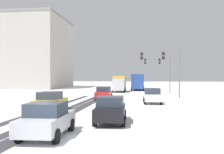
% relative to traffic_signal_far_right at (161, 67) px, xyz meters
% --- Properties ---
extents(ground_plane, '(300.00, 300.00, 0.00)m').
position_rel_traffic_signal_far_right_xyz_m(ground_plane, '(-6.51, -36.42, -4.58)').
color(ground_plane, white).
extents(wheel_track_left_lane, '(1.00, 29.16, 0.01)m').
position_rel_traffic_signal_far_right_xyz_m(wheel_track_left_lane, '(-8.75, -23.17, -4.58)').
color(wheel_track_left_lane, '#38383D').
rests_on(wheel_track_left_lane, ground).
extents(wheel_track_right_lane, '(0.73, 29.16, 0.01)m').
position_rel_traffic_signal_far_right_xyz_m(wheel_track_right_lane, '(-11.39, -23.17, -4.58)').
color(wheel_track_right_lane, '#38383D').
rests_on(wheel_track_right_lane, ground).
extents(wheel_track_center, '(0.72, 29.16, 0.01)m').
position_rel_traffic_signal_far_right_xyz_m(wheel_track_center, '(-9.68, -23.17, -4.58)').
color(wheel_track_center, '#38383D').
rests_on(wheel_track_center, ground).
extents(sidewalk_kerb_right, '(4.00, 29.16, 0.12)m').
position_rel_traffic_signal_far_right_xyz_m(sidewalk_kerb_right, '(2.95, -24.49, -4.52)').
color(sidewalk_kerb_right, white).
rests_on(sidewalk_kerb_right, ground).
extents(traffic_signal_far_right, '(4.62, 0.55, 6.50)m').
position_rel_traffic_signal_far_right_xyz_m(traffic_signal_far_right, '(0.00, 0.00, 0.00)').
color(traffic_signal_far_right, slate).
rests_on(traffic_signal_far_right, ground).
extents(traffic_signal_near_right, '(5.20, 0.41, 6.50)m').
position_rel_traffic_signal_far_right_xyz_m(traffic_signal_near_right, '(-0.21, -11.94, 0.03)').
color(traffic_signal_near_right, slate).
rests_on(traffic_signal_near_right, ground).
extents(car_red_lead, '(1.91, 4.14, 1.62)m').
position_rel_traffic_signal_far_right_xyz_m(car_red_lead, '(-7.92, -14.69, -3.76)').
color(car_red_lead, red).
rests_on(car_red_lead, ground).
extents(car_white_second, '(1.94, 4.16, 1.62)m').
position_rel_traffic_signal_far_right_xyz_m(car_white_second, '(-2.15, -18.43, -3.76)').
color(car_white_second, silver).
rests_on(car_white_second, ground).
extents(car_yellow_cab_third, '(1.87, 4.12, 1.62)m').
position_rel_traffic_signal_far_right_xyz_m(car_yellow_cab_third, '(-10.57, -25.93, -3.76)').
color(car_yellow_cab_third, yellow).
rests_on(car_yellow_cab_third, ground).
extents(car_black_fourth, '(1.99, 4.18, 1.62)m').
position_rel_traffic_signal_far_right_xyz_m(car_black_fourth, '(-5.06, -30.47, -3.76)').
color(car_black_fourth, black).
rests_on(car_black_fourth, ground).
extents(car_silver_fifth, '(1.93, 4.15, 1.62)m').
position_rel_traffic_signal_far_right_xyz_m(car_silver_fifth, '(-7.55, -34.46, -3.76)').
color(car_silver_fifth, '#B7BABF').
rests_on(car_silver_fifth, ground).
extents(bus_oncoming, '(2.72, 11.01, 3.38)m').
position_rel_traffic_signal_far_right_xyz_m(bus_oncoming, '(-4.26, 9.98, -2.59)').
color(bus_oncoming, '#284793').
rests_on(bus_oncoming, ground).
extents(box_truck_delivery, '(2.49, 7.47, 3.02)m').
position_rel_traffic_signal_far_right_xyz_m(box_truck_delivery, '(-7.59, 2.50, -2.95)').
color(box_truck_delivery, '#B7BABF').
rests_on(box_truck_delivery, ground).
extents(office_building_far_left_block, '(27.76, 19.28, 18.04)m').
position_rel_traffic_signal_far_right_xyz_m(office_building_far_left_block, '(-37.08, 17.77, 4.45)').
color(office_building_far_left_block, '#B2ADA3').
rests_on(office_building_far_left_block, ground).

